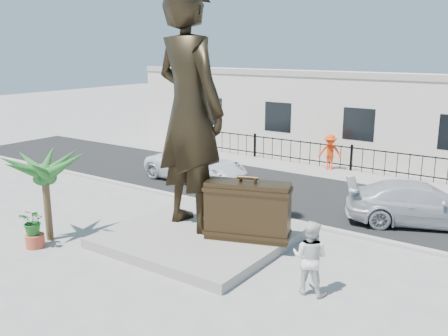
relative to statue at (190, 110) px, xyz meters
The scene contains 16 objects.
ground 4.53m from the statue, 57.64° to the right, with size 100.00×100.00×0.00m, color #9E9991.
street 7.50m from the statue, 79.81° to the left, with size 40.00×7.00×0.01m, color black.
curb 4.94m from the statue, 67.72° to the left, with size 40.00×0.25×0.12m, color #A5A399.
far_sidewalk 11.05m from the statue, 83.75° to the left, with size 40.00×2.50×0.02m, color #9E9991.
plinth 3.93m from the statue, 23.34° to the right, with size 5.20×5.20×0.30m, color gray.
fence 11.60m from the statue, 84.20° to the left, with size 22.00×0.10×1.20m, color black.
building 15.38m from the statue, 85.80° to the left, with size 28.00×7.00×4.40m, color silver.
statue is the anchor object (origin of this frame).
suitcase 3.55m from the statue, ahead, with size 2.49×0.79×1.76m, color #322515.
tourist 5.96m from the statue, 16.99° to the right, with size 0.91×0.71×1.87m, color silver.
car_white 7.39m from the statue, 126.74° to the left, with size 2.25×4.88×1.36m, color silver.
car_silver 8.44m from the statue, 41.59° to the left, with size 2.00×4.92×1.43m, color #BBBCC0.
worker 11.07m from the statue, 89.05° to the left, with size 1.13×0.65×1.75m, color #FF3F0D.
palm_tree 6.01m from the statue, 138.23° to the right, with size 1.80×1.80×3.20m, color #215A22, non-canonical shape.
planter 6.14m from the statue, 131.21° to the right, with size 0.56×0.56×0.40m, color #B74630.
shrub 5.77m from the statue, 131.21° to the right, with size 0.75×0.65×0.83m, color #1F6020.
Camera 1 is at (8.50, -10.13, 5.92)m, focal length 40.00 mm.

